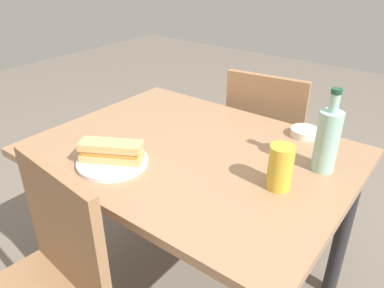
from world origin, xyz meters
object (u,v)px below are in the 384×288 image
at_px(dining_table, 192,174).
at_px(baguette_sandwich_near, 111,151).
at_px(water_bottle, 327,139).
at_px(chair_far, 268,141).
at_px(olive_bowl, 305,132).
at_px(plate_near, 113,162).
at_px(knife_near, 114,151).
at_px(beer_glass, 280,167).

relative_size(dining_table, baguette_sandwich_near, 5.18).
distance_m(baguette_sandwich_near, water_bottle, 0.71).
relative_size(chair_far, olive_bowl, 8.04).
bearing_deg(plate_near, knife_near, 131.26).
height_order(knife_near, olive_bowl, olive_bowl).
xyz_separation_m(baguette_sandwich_near, olive_bowl, (0.43, 0.60, -0.03)).
bearing_deg(plate_near, olive_bowl, 54.22).
bearing_deg(chair_far, plate_near, -100.45).
bearing_deg(plate_near, dining_table, 58.97).
bearing_deg(olive_bowl, plate_near, -125.78).
relative_size(baguette_sandwich_near, water_bottle, 0.77).
relative_size(chair_far, water_bottle, 3.13).
relative_size(chair_far, beer_glass, 6.18).
relative_size(knife_near, water_bottle, 0.57).
xyz_separation_m(dining_table, chair_far, (0.01, 0.62, -0.11)).
bearing_deg(knife_near, water_bottle, 30.36).
height_order(dining_table, baguette_sandwich_near, baguette_sandwich_near).
relative_size(water_bottle, beer_glass, 1.98).
bearing_deg(olive_bowl, knife_near, -129.98).
xyz_separation_m(knife_near, water_bottle, (0.61, 0.36, 0.09)).
distance_m(chair_far, baguette_sandwich_near, 0.93).
bearing_deg(knife_near, beer_glass, 17.70).
xyz_separation_m(dining_table, plate_near, (-0.15, -0.25, 0.12)).
distance_m(dining_table, water_bottle, 0.51).
bearing_deg(beer_glass, knife_near, -162.30).
bearing_deg(chair_far, knife_near, -103.34).
relative_size(water_bottle, olive_bowl, 2.57).
distance_m(dining_table, plate_near, 0.31).
xyz_separation_m(dining_table, olive_bowl, (0.28, 0.35, 0.12)).
bearing_deg(beer_glass, baguette_sandwich_near, -157.07).
relative_size(plate_near, water_bottle, 0.86).
distance_m(dining_table, baguette_sandwich_near, 0.33).
xyz_separation_m(water_bottle, beer_glass, (-0.07, -0.19, -0.04)).
height_order(chair_far, water_bottle, water_bottle).
distance_m(dining_table, olive_bowl, 0.47).
bearing_deg(chair_far, water_bottle, -48.46).
xyz_separation_m(beer_glass, olive_bowl, (-0.08, 0.39, -0.06)).
height_order(chair_far, knife_near, chair_far).
height_order(chair_far, beer_glass, chair_far).
distance_m(water_bottle, olive_bowl, 0.27).
bearing_deg(knife_near, plate_near, -48.74).
distance_m(plate_near, olive_bowl, 0.74).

